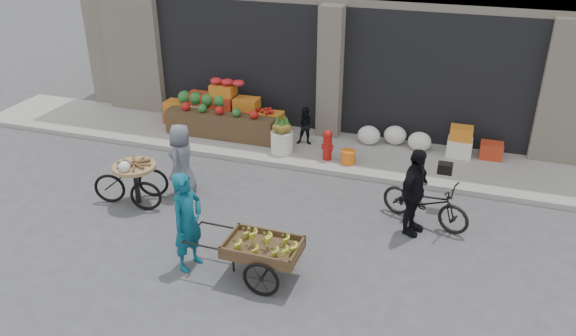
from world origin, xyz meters
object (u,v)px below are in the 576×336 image
(pineapple_bin, at_px, (282,142))
(banana_cart, at_px, (260,245))
(vendor_woman, at_px, (187,222))
(fire_hydrant, at_px, (328,144))
(orange_bucket, at_px, (348,157))
(vendor_grey, at_px, (182,160))
(seated_person, at_px, (306,126))
(cyclist, at_px, (414,192))
(tricycle_cart, at_px, (135,177))
(bicycle, at_px, (425,202))

(pineapple_bin, height_order, banana_cart, banana_cart)
(pineapple_bin, distance_m, vendor_woman, 4.54)
(banana_cart, bearing_deg, vendor_woman, -175.84)
(pineapple_bin, relative_size, vendor_woman, 0.30)
(fire_hydrant, xyz_separation_m, banana_cart, (0.06, -4.39, 0.11))
(orange_bucket, bearing_deg, vendor_grey, -142.43)
(vendor_grey, bearing_deg, seated_person, 148.06)
(vendor_grey, relative_size, cyclist, 0.92)
(tricycle_cart, bearing_deg, fire_hydrant, 26.71)
(seated_person, distance_m, banana_cart, 5.10)
(banana_cart, height_order, tricycle_cart, tricycle_cart)
(pineapple_bin, bearing_deg, banana_cart, -75.36)
(tricycle_cart, bearing_deg, bicycle, -5.56)
(banana_cart, relative_size, cyclist, 1.23)
(vendor_woman, height_order, vendor_grey, vendor_woman)
(tricycle_cart, bearing_deg, seated_person, 39.49)
(pineapple_bin, bearing_deg, tricycle_cart, -124.48)
(fire_hydrant, height_order, vendor_woman, vendor_woman)
(orange_bucket, height_order, tricycle_cart, tricycle_cart)
(cyclist, bearing_deg, tricycle_cart, 116.32)
(vendor_woman, height_order, tricycle_cart, vendor_woman)
(fire_hydrant, relative_size, vendor_woman, 0.41)
(pineapple_bin, bearing_deg, seated_person, 56.31)
(banana_cart, height_order, cyclist, cyclist)
(fire_hydrant, xyz_separation_m, cyclist, (2.17, -2.28, 0.32))
(seated_person, bearing_deg, vendor_woman, -105.07)
(pineapple_bin, height_order, tricycle_cart, tricycle_cart)
(vendor_grey, bearing_deg, pineapple_bin, 148.99)
(seated_person, relative_size, cyclist, 0.56)
(pineapple_bin, distance_m, tricycle_cart, 3.59)
(vendor_grey, height_order, bicycle, vendor_grey)
(fire_hydrant, height_order, cyclist, cyclist)
(fire_hydrant, bearing_deg, pineapple_bin, 177.40)
(fire_hydrant, bearing_deg, vendor_grey, -136.49)
(banana_cart, xyz_separation_m, cyclist, (2.11, 2.11, 0.21))
(orange_bucket, height_order, seated_person, seated_person)
(banana_cart, height_order, vendor_grey, vendor_grey)
(seated_person, distance_m, tricycle_cart, 4.31)
(pineapple_bin, distance_m, bicycle, 3.97)
(pineapple_bin, xyz_separation_m, tricycle_cart, (-2.03, -2.96, 0.20))
(pineapple_bin, xyz_separation_m, banana_cart, (1.16, -4.44, 0.25))
(vendor_grey, bearing_deg, tricycle_cart, -51.07)
(pineapple_bin, distance_m, fire_hydrant, 1.11)
(orange_bucket, relative_size, vendor_grey, 0.21)
(pineapple_bin, relative_size, seated_person, 0.56)
(fire_hydrant, xyz_separation_m, bicycle, (2.37, -1.88, -0.05))
(pineapple_bin, bearing_deg, cyclist, -35.46)
(banana_cart, bearing_deg, seated_person, 99.36)
(vendor_woman, bearing_deg, pineapple_bin, 12.76)
(tricycle_cart, bearing_deg, pineapple_bin, 39.36)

